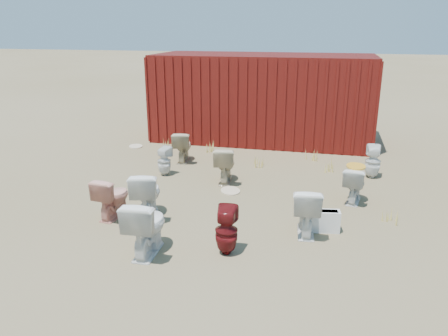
% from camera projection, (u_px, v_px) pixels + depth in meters
% --- Properties ---
extents(ground, '(100.00, 100.00, 0.00)m').
position_uv_depth(ground, '(216.00, 206.00, 7.95)').
color(ground, brown).
rests_on(ground, ground).
extents(shipping_container, '(6.00, 2.40, 2.40)m').
position_uv_depth(shipping_container, '(263.00, 98.00, 12.39)').
color(shipping_container, '#4D0E0C').
rests_on(shipping_container, ground).
extents(toilet_front_a, '(0.64, 0.90, 0.83)m').
position_uv_depth(toilet_front_a, '(147.00, 194.00, 7.42)').
color(toilet_front_a, white).
rests_on(toilet_front_a, ground).
extents(toilet_front_pink, '(0.49, 0.76, 0.72)m').
position_uv_depth(toilet_front_pink, '(112.00, 197.00, 7.42)').
color(toilet_front_pink, '#E19382').
rests_on(toilet_front_pink, ground).
extents(toilet_front_c, '(0.51, 0.85, 0.85)m').
position_uv_depth(toilet_front_c, '(146.00, 226.00, 6.20)').
color(toilet_front_c, white).
rests_on(toilet_front_c, ground).
extents(toilet_front_maroon, '(0.34, 0.35, 0.72)m').
position_uv_depth(toilet_front_maroon, '(226.00, 231.00, 6.20)').
color(toilet_front_maroon, '#601012').
rests_on(toilet_front_maroon, ground).
extents(toilet_front_e, '(0.51, 0.81, 0.79)m').
position_uv_depth(toilet_front_e, '(306.00, 210.00, 6.82)').
color(toilet_front_e, white).
rests_on(toilet_front_e, ground).
extents(toilet_back_a, '(0.36, 0.37, 0.64)m').
position_uv_depth(toilet_back_a, '(164.00, 161.00, 9.54)').
color(toilet_back_a, silver).
rests_on(toilet_back_a, ground).
extents(toilet_back_beige_left, '(0.53, 0.79, 0.74)m').
position_uv_depth(toilet_back_beige_left, '(183.00, 146.00, 10.52)').
color(toilet_back_beige_left, '#BFB18C').
rests_on(toilet_back_beige_left, ground).
extents(toilet_back_beige_right, '(0.53, 0.80, 0.76)m').
position_uv_depth(toilet_back_beige_right, '(225.00, 164.00, 9.13)').
color(toilet_back_beige_right, '#C7B691').
rests_on(toilet_back_beige_right, ground).
extents(toilet_back_yellowlid, '(0.48, 0.72, 0.68)m').
position_uv_depth(toilet_back_yellowlid, '(354.00, 184.00, 8.08)').
color(toilet_back_yellowlid, silver).
rests_on(toilet_back_yellowlid, ground).
extents(toilet_back_e, '(0.33, 0.33, 0.72)m').
position_uv_depth(toilet_back_e, '(373.00, 162.00, 9.38)').
color(toilet_back_e, white).
rests_on(toilet_back_e, ground).
extents(yellow_lid, '(0.35, 0.43, 0.02)m').
position_uv_depth(yellow_lid, '(356.00, 166.00, 7.97)').
color(yellow_lid, gold).
rests_on(yellow_lid, toilet_back_yellowlid).
extents(loose_tank, '(0.52, 0.27, 0.35)m').
position_uv_depth(loose_tank, '(324.00, 221.00, 6.95)').
color(loose_tank, silver).
rests_on(loose_tank, ground).
extents(loose_lid_near, '(0.54, 0.60, 0.02)m').
position_uv_depth(loose_lid_near, '(230.00, 191.00, 8.68)').
color(loose_lid_near, beige).
rests_on(loose_lid_near, ground).
extents(loose_lid_far, '(0.53, 0.58, 0.02)m').
position_uv_depth(loose_lid_far, '(136.00, 146.00, 11.91)').
color(loose_lid_far, beige).
rests_on(loose_lid_far, ground).
extents(weed_clump_a, '(0.36, 0.36, 0.33)m').
position_uv_depth(weed_clump_a, '(168.00, 146.00, 11.40)').
color(weed_clump_a, gold).
rests_on(weed_clump_a, ground).
extents(weed_clump_b, '(0.32, 0.32, 0.24)m').
position_uv_depth(weed_clump_b, '(259.00, 161.00, 10.22)').
color(weed_clump_b, gold).
rests_on(weed_clump_b, ground).
extents(weed_clump_c, '(0.36, 0.36, 0.29)m').
position_uv_depth(weed_clump_c, '(330.00, 165.00, 9.89)').
color(weed_clump_c, gold).
rests_on(weed_clump_c, ground).
extents(weed_clump_d, '(0.30, 0.30, 0.25)m').
position_uv_depth(weed_clump_d, '(208.00, 147.00, 11.41)').
color(weed_clump_d, gold).
rests_on(weed_clump_d, ground).
extents(weed_clump_e, '(0.34, 0.34, 0.26)m').
position_uv_depth(weed_clump_e, '(312.00, 154.00, 10.73)').
color(weed_clump_e, gold).
rests_on(weed_clump_e, ground).
extents(weed_clump_f, '(0.28, 0.28, 0.22)m').
position_uv_depth(weed_clump_f, '(389.00, 217.00, 7.25)').
color(weed_clump_f, gold).
rests_on(weed_clump_f, ground).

